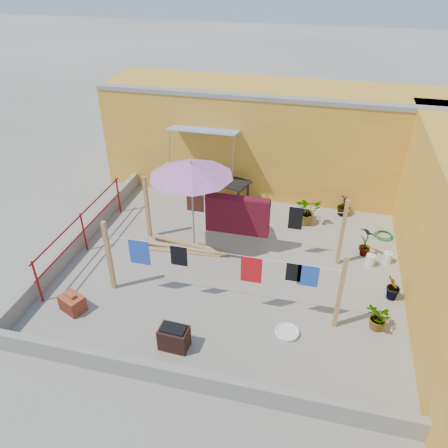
# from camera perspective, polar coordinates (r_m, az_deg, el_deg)

# --- Properties ---
(ground) EXTENTS (80.00, 80.00, 0.00)m
(ground) POSITION_cam_1_polar(r_m,az_deg,el_deg) (10.83, 1.14, -5.64)
(ground) COLOR #9E998E
(ground) RESTS_ON ground
(wall_back) EXTENTS (11.00, 3.27, 3.21)m
(wall_back) POSITION_cam_1_polar(r_m,az_deg,el_deg) (14.03, 7.63, 11.01)
(wall_back) COLOR gold
(wall_back) RESTS_ON ground
(parapet_front) EXTENTS (8.30, 0.16, 0.44)m
(parapet_front) POSITION_cam_1_polar(r_m,az_deg,el_deg) (8.23, -4.79, -19.52)
(parapet_front) COLOR gray
(parapet_front) RESTS_ON ground
(parapet_left) EXTENTS (0.16, 7.30, 0.44)m
(parapet_left) POSITION_cam_1_polar(r_m,az_deg,el_deg) (12.09, -18.06, -1.66)
(parapet_left) COLOR gray
(parapet_left) RESTS_ON ground
(red_railing) EXTENTS (0.05, 4.20, 1.10)m
(red_railing) POSITION_cam_1_polar(r_m,az_deg,el_deg) (11.57, -17.97, -0.31)
(red_railing) COLOR maroon
(red_railing) RESTS_ON ground
(clothesline_rig) EXTENTS (5.09, 2.35, 1.80)m
(clothesline_rig) POSITION_cam_1_polar(r_m,az_deg,el_deg) (10.70, 1.59, 0.39)
(clothesline_rig) COLOR tan
(clothesline_rig) RESTS_ON ground
(patio_umbrella) EXTENTS (2.54, 2.54, 2.46)m
(patio_umbrella) POSITION_cam_1_polar(r_m,az_deg,el_deg) (10.44, -4.32, 6.98)
(patio_umbrella) COLOR gray
(patio_umbrella) RESTS_ON ground
(outdoor_table) EXTENTS (1.66, 1.15, 0.71)m
(outdoor_table) POSITION_cam_1_polar(r_m,az_deg,el_deg) (13.32, 0.03, 5.50)
(outdoor_table) COLOR black
(outdoor_table) RESTS_ON ground
(brick_stack) EXTENTS (0.61, 0.54, 0.44)m
(brick_stack) POSITION_cam_1_polar(r_m,az_deg,el_deg) (10.11, -19.18, -9.73)
(brick_stack) COLOR #AF3F28
(brick_stack) RESTS_ON ground
(lumber_pile) EXTENTS (2.31, 0.63, 0.14)m
(lumber_pile) POSITION_cam_1_polar(r_m,az_deg,el_deg) (11.41, -5.15, -3.10)
(lumber_pile) COLOR tan
(lumber_pile) RESTS_ON ground
(brazier) EXTENTS (0.59, 0.41, 0.51)m
(brazier) POSITION_cam_1_polar(r_m,az_deg,el_deg) (8.85, -6.54, -14.51)
(brazier) COLOR black
(brazier) RESTS_ON ground
(white_basin) EXTENTS (0.50, 0.50, 0.09)m
(white_basin) POSITION_cam_1_polar(r_m,az_deg,el_deg) (9.26, 8.25, -13.80)
(white_basin) COLOR silver
(white_basin) RESTS_ON ground
(water_jug_a) EXTENTS (0.23, 0.23, 0.35)m
(water_jug_a) POSITION_cam_1_polar(r_m,az_deg,el_deg) (11.38, 18.56, -4.52)
(water_jug_a) COLOR silver
(water_jug_a) RESTS_ON ground
(water_jug_b) EXTENTS (0.22, 0.22, 0.34)m
(water_jug_b) POSITION_cam_1_polar(r_m,az_deg,el_deg) (11.63, 20.57, -4.13)
(water_jug_b) COLOR silver
(water_jug_b) RESTS_ON ground
(green_hose) EXTENTS (0.51, 0.51, 0.08)m
(green_hose) POSITION_cam_1_polar(r_m,az_deg,el_deg) (12.67, 20.14, -1.40)
(green_hose) COLOR #176823
(green_hose) RESTS_ON ground
(plant_back_a) EXTENTS (0.95, 0.90, 0.82)m
(plant_back_a) POSITION_cam_1_polar(r_m,az_deg,el_deg) (12.50, 10.73, 1.75)
(plant_back_a) COLOR #22601B
(plant_back_a) RESTS_ON ground
(plant_back_b) EXTENTS (0.45, 0.45, 0.65)m
(plant_back_b) POSITION_cam_1_polar(r_m,az_deg,el_deg) (13.18, 15.38, 2.37)
(plant_back_b) COLOR #22601B
(plant_back_b) RESTS_ON ground
(plant_right_a) EXTENTS (0.55, 0.53, 0.87)m
(plant_right_a) POSITION_cam_1_polar(r_m,az_deg,el_deg) (11.54, 18.10, -2.14)
(plant_right_a) COLOR #22601B
(plant_right_a) RESTS_ON ground
(plant_right_b) EXTENTS (0.38, 0.44, 0.69)m
(plant_right_b) POSITION_cam_1_polar(r_m,az_deg,el_deg) (10.41, 21.25, -7.73)
(plant_right_b) COLOR #22601B
(plant_right_b) RESTS_ON ground
(plant_right_c) EXTENTS (0.65, 0.69, 0.60)m
(plant_right_c) POSITION_cam_1_polar(r_m,az_deg,el_deg) (9.62, 19.64, -11.52)
(plant_right_c) COLOR #22601B
(plant_right_c) RESTS_ON ground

